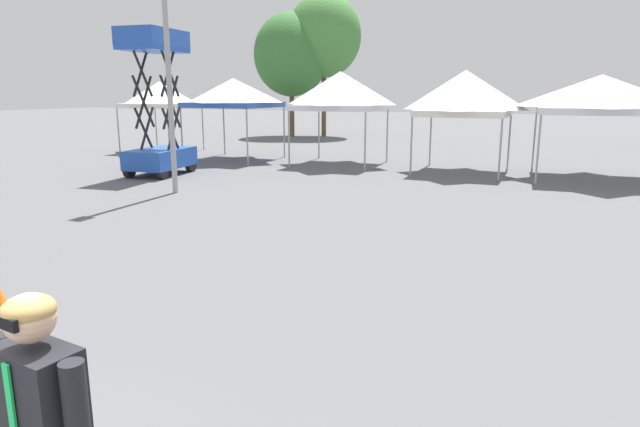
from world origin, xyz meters
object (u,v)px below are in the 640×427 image
(canopy_tent_behind_right, at_px, (340,91))
(canopy_tent_behind_center, at_px, (465,93))
(light_pole_near_lift, at_px, (165,14))
(canopy_tent_far_right, at_px, (233,93))
(tree_behind_tents_left, at_px, (291,55))
(canopy_tent_center, at_px, (160,95))
(canopy_tent_behind_left, at_px, (601,94))
(tree_behind_tents_center, at_px, (324,36))
(scissor_lift, at_px, (159,133))

(canopy_tent_behind_right, xyz_separation_m, canopy_tent_behind_center, (4.47, -0.27, -0.07))
(canopy_tent_behind_right, distance_m, light_pole_near_lift, 7.68)
(canopy_tent_behind_right, bearing_deg, canopy_tent_far_right, -175.83)
(canopy_tent_far_right, height_order, tree_behind_tents_left, tree_behind_tents_left)
(canopy_tent_center, xyz_separation_m, canopy_tent_behind_center, (13.45, -1.24, 0.09))
(canopy_tent_far_right, height_order, canopy_tent_behind_center, canopy_tent_behind_center)
(canopy_tent_center, distance_m, canopy_tent_behind_left, 17.46)
(canopy_tent_behind_center, bearing_deg, canopy_tent_behind_left, 2.02)
(canopy_tent_behind_right, distance_m, tree_behind_tents_center, 13.57)
(scissor_lift, distance_m, tree_behind_tents_center, 17.25)
(scissor_lift, xyz_separation_m, tree_behind_tents_left, (-3.04, 15.68, 3.41))
(canopy_tent_far_right, xyz_separation_m, light_pole_near_lift, (2.46, -6.89, 1.96))
(canopy_tent_behind_center, distance_m, scissor_lift, 10.00)
(tree_behind_tents_center, distance_m, tree_behind_tents_left, 2.20)
(canopy_tent_behind_center, bearing_deg, canopy_tent_center, 174.72)
(canopy_tent_behind_center, relative_size, light_pole_near_lift, 0.42)
(canopy_tent_center, bearing_deg, canopy_tent_behind_right, -6.20)
(light_pole_near_lift, bearing_deg, canopy_tent_far_right, 109.63)
(canopy_tent_behind_left, bearing_deg, tree_behind_tents_center, 139.79)
(canopy_tent_center, distance_m, scissor_lift, 7.41)
(canopy_tent_center, bearing_deg, canopy_tent_far_right, -15.56)
(tree_behind_tents_center, xyz_separation_m, tree_behind_tents_left, (-1.68, -0.92, -1.07))
(light_pole_near_lift, bearing_deg, scissor_lift, 135.29)
(canopy_tent_far_right, relative_size, canopy_tent_behind_center, 0.94)
(canopy_tent_center, distance_m, canopy_tent_behind_right, 9.03)
(canopy_tent_center, height_order, canopy_tent_far_right, canopy_tent_far_right)
(scissor_lift, bearing_deg, canopy_tent_far_right, 89.36)
(canopy_tent_center, xyz_separation_m, scissor_lift, (4.59, -5.70, -1.17))
(canopy_tent_center, relative_size, canopy_tent_behind_center, 0.92)
(scissor_lift, bearing_deg, tree_behind_tents_left, 100.98)
(canopy_tent_behind_center, distance_m, light_pole_near_lift, 9.61)
(canopy_tent_center, relative_size, canopy_tent_behind_right, 0.92)
(canopy_tent_far_right, xyz_separation_m, tree_behind_tents_center, (-1.41, 12.19, 3.22))
(canopy_tent_center, height_order, scissor_lift, scissor_lift)
(tree_behind_tents_left, bearing_deg, canopy_tent_behind_right, -55.84)
(canopy_tent_far_right, xyz_separation_m, canopy_tent_behind_left, (12.79, 0.19, -0.02))
(canopy_tent_behind_right, bearing_deg, light_pole_near_lift, -104.65)
(canopy_tent_behind_center, bearing_deg, canopy_tent_behind_right, 176.58)
(canopy_tent_behind_left, bearing_deg, scissor_lift, -160.30)
(canopy_tent_behind_center, height_order, tree_behind_tents_left, tree_behind_tents_left)
(tree_behind_tents_center, bearing_deg, scissor_lift, -85.32)
(canopy_tent_behind_center, height_order, scissor_lift, scissor_lift)
(canopy_tent_center, xyz_separation_m, canopy_tent_far_right, (4.64, -1.29, 0.09))
(canopy_tent_behind_left, bearing_deg, light_pole_near_lift, -145.59)
(tree_behind_tents_left, bearing_deg, canopy_tent_behind_left, -34.90)
(canopy_tent_behind_right, xyz_separation_m, tree_behind_tents_center, (-5.75, 11.88, 3.15))
(tree_behind_tents_center, bearing_deg, tree_behind_tents_left, -151.19)
(canopy_tent_behind_left, xyz_separation_m, light_pole_near_lift, (-10.34, -7.08, 1.98))
(canopy_tent_behind_right, distance_m, canopy_tent_behind_center, 4.48)
(canopy_tent_center, height_order, tree_behind_tents_left, tree_behind_tents_left)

